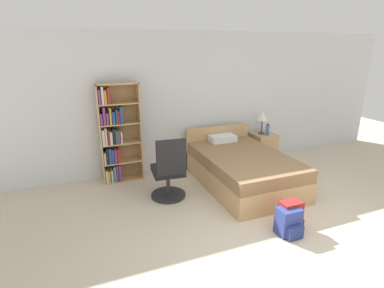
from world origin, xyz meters
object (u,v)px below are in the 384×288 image
(bed, at_px, (241,168))
(backpack_red, at_px, (291,217))
(backpack_blue, at_px, (289,222))
(water_bottle, at_px, (268,130))
(office_chair, at_px, (169,172))
(nightstand, at_px, (263,147))
(table_lamp, at_px, (262,117))
(bookshelf, at_px, (115,135))

(bed, distance_m, backpack_red, 1.50)
(backpack_red, distance_m, backpack_blue, 0.12)
(backpack_red, bearing_deg, bed, 85.21)
(water_bottle, bearing_deg, office_chair, -160.92)
(bed, height_order, nightstand, bed)
(office_chair, bearing_deg, bed, 4.33)
(backpack_red, bearing_deg, table_lamp, 64.89)
(nightstand, xyz_separation_m, backpack_blue, (-1.24, -2.40, -0.12))
(water_bottle, bearing_deg, nightstand, 88.32)
(bookshelf, distance_m, backpack_blue, 3.13)
(bed, height_order, backpack_red, bed)
(water_bottle, distance_m, backpack_red, 2.54)
(bookshelf, height_order, office_chair, bookshelf)
(bookshelf, bearing_deg, table_lamp, -0.87)
(bed, bearing_deg, backpack_red, -94.79)
(water_bottle, bearing_deg, bed, -144.88)
(backpack_blue, bearing_deg, table_lamp, 63.94)
(water_bottle, xyz_separation_m, backpack_blue, (-1.23, -2.29, -0.52))
(bed, relative_size, table_lamp, 4.47)
(bed, relative_size, nightstand, 3.62)
(table_lamp, bearing_deg, office_chair, -157.38)
(backpack_blue, bearing_deg, bed, 82.30)
(backpack_red, bearing_deg, backpack_blue, -137.38)
(nightstand, bearing_deg, water_bottle, -91.68)
(office_chair, height_order, nightstand, office_chair)
(water_bottle, relative_size, backpack_blue, 0.68)
(bookshelf, height_order, table_lamp, bookshelf)
(nightstand, bearing_deg, backpack_red, -116.32)
(bed, bearing_deg, nightstand, 39.10)
(bookshelf, distance_m, table_lamp, 2.98)
(backpack_red, bearing_deg, water_bottle, 62.58)
(table_lamp, bearing_deg, nightstand, -40.41)
(office_chair, relative_size, table_lamp, 2.21)
(bookshelf, distance_m, office_chair, 1.27)
(nightstand, bearing_deg, bed, -140.90)
(office_chair, height_order, water_bottle, office_chair)
(bookshelf, xyz_separation_m, backpack_red, (1.87, -2.41, -0.66))
(water_bottle, height_order, backpack_red, water_bottle)
(table_lamp, relative_size, backpack_blue, 1.29)
(nightstand, height_order, backpack_red, nightstand)
(table_lamp, relative_size, water_bottle, 1.91)
(office_chair, height_order, backpack_red, office_chair)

